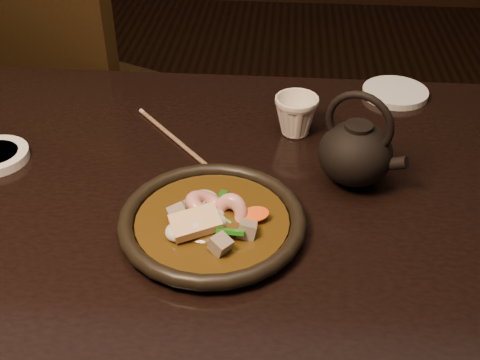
# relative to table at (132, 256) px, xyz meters

# --- Properties ---
(table) EXTENTS (1.60, 0.90, 0.75)m
(table) POSITION_rel_table_xyz_m (0.00, 0.00, 0.00)
(table) COLOR black
(table) RESTS_ON floor
(chair) EXTENTS (0.62, 0.62, 0.99)m
(chair) POSITION_rel_table_xyz_m (-0.28, 0.68, -0.14)
(chair) COLOR black
(chair) RESTS_ON floor
(plate) EXTENTS (0.25, 0.25, 0.03)m
(plate) POSITION_rel_table_xyz_m (0.12, -0.02, 0.09)
(plate) COLOR black
(plate) RESTS_ON table
(stirfry) EXTENTS (0.14, 0.15, 0.05)m
(stirfry) POSITION_rel_table_xyz_m (0.12, -0.02, 0.10)
(stirfry) COLOR #3C270B
(stirfry) RESTS_ON plate
(saucer_right) EXTENTS (0.12, 0.12, 0.01)m
(saucer_right) POSITION_rel_table_xyz_m (0.42, 0.39, 0.08)
(saucer_right) COLOR silver
(saucer_right) RESTS_ON table
(tea_cup) EXTENTS (0.08, 0.08, 0.07)m
(tea_cup) POSITION_rel_table_xyz_m (0.23, 0.24, 0.11)
(tea_cup) COLOR silver
(tea_cup) RESTS_ON table
(chopsticks) EXTENTS (0.17, 0.20, 0.01)m
(chopsticks) POSITION_rel_table_xyz_m (0.04, 0.19, 0.08)
(chopsticks) COLOR tan
(chopsticks) RESTS_ON table
(teapot) EXTENTS (0.13, 0.11, 0.15)m
(teapot) POSITION_rel_table_xyz_m (0.32, 0.11, 0.13)
(teapot) COLOR black
(teapot) RESTS_ON table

